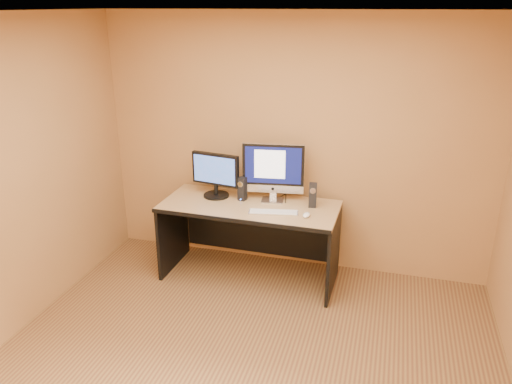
% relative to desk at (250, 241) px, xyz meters
% --- Properties ---
extents(floor, '(4.00, 4.00, 0.00)m').
position_rel_desk_xyz_m(floor, '(0.33, -1.54, -0.40)').
color(floor, brown).
rests_on(floor, ground).
extents(walls, '(4.00, 4.00, 2.60)m').
position_rel_desk_xyz_m(walls, '(0.33, -1.54, 0.90)').
color(walls, '#9E7040').
rests_on(walls, ground).
extents(ceiling, '(4.00, 4.00, 0.00)m').
position_rel_desk_xyz_m(ceiling, '(0.33, -1.54, 2.20)').
color(ceiling, white).
rests_on(ceiling, walls).
extents(desk, '(1.74, 0.79, 0.80)m').
position_rel_desk_xyz_m(desk, '(0.00, 0.00, 0.00)').
color(desk, tan).
rests_on(desk, ground).
extents(imac, '(0.64, 0.31, 0.59)m').
position_rel_desk_xyz_m(imac, '(0.19, 0.17, 0.70)').
color(imac, '#B6B7BB').
rests_on(imac, desk).
extents(second_monitor, '(0.55, 0.33, 0.45)m').
position_rel_desk_xyz_m(second_monitor, '(-0.39, 0.13, 0.63)').
color(second_monitor, black).
rests_on(second_monitor, desk).
extents(speaker_left, '(0.09, 0.09, 0.24)m').
position_rel_desk_xyz_m(speaker_left, '(-0.10, 0.11, 0.52)').
color(speaker_left, black).
rests_on(speaker_left, desk).
extents(speaker_right, '(0.08, 0.09, 0.24)m').
position_rel_desk_xyz_m(speaker_right, '(0.60, 0.12, 0.52)').
color(speaker_right, black).
rests_on(speaker_right, desk).
extents(keyboard, '(0.48, 0.21, 0.02)m').
position_rel_desk_xyz_m(keyboard, '(0.28, -0.14, 0.41)').
color(keyboard, silver).
rests_on(keyboard, desk).
extents(mouse, '(0.07, 0.12, 0.04)m').
position_rel_desk_xyz_m(mouse, '(0.59, -0.14, 0.42)').
color(mouse, white).
rests_on(mouse, desk).
extents(cable_a, '(0.06, 0.23, 0.01)m').
position_rel_desk_xyz_m(cable_a, '(0.31, 0.25, 0.40)').
color(cable_a, black).
rests_on(cable_a, desk).
extents(cable_b, '(0.07, 0.19, 0.01)m').
position_rel_desk_xyz_m(cable_b, '(0.26, 0.33, 0.40)').
color(cable_b, black).
rests_on(cable_b, desk).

